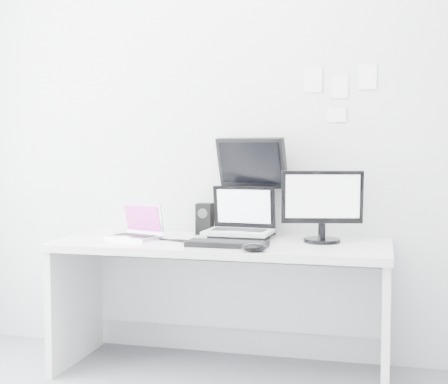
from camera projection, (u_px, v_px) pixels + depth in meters
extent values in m
plane|color=#B9BCBE|center=(236.00, 128.00, 3.77)|extent=(3.60, 0.00, 3.60)
cube|color=silver|center=(221.00, 308.00, 3.50)|extent=(1.80, 0.70, 0.73)
cube|color=silver|center=(134.00, 220.00, 3.57)|extent=(0.33, 0.28, 0.21)
cube|color=black|center=(205.00, 219.00, 3.75)|extent=(0.10, 0.10, 0.18)
cube|color=#BBBDC2|center=(238.00, 212.00, 3.54)|extent=(0.37, 0.30, 0.30)
cube|color=black|center=(253.00, 185.00, 3.71)|extent=(0.45, 0.27, 0.58)
cube|color=black|center=(322.00, 205.00, 3.43)|extent=(0.47, 0.29, 0.40)
cube|color=black|center=(227.00, 244.00, 3.29)|extent=(0.42, 0.16, 0.03)
ellipsoid|color=black|center=(254.00, 248.00, 3.12)|extent=(0.14, 0.11, 0.04)
cube|color=white|center=(313.00, 80.00, 3.63)|extent=(0.10, 0.00, 0.14)
cube|color=white|center=(340.00, 86.00, 3.60)|extent=(0.09, 0.00, 0.13)
cube|color=white|center=(367.00, 77.00, 3.56)|extent=(0.10, 0.00, 0.14)
cube|color=white|center=(336.00, 115.00, 3.61)|extent=(0.11, 0.00, 0.08)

